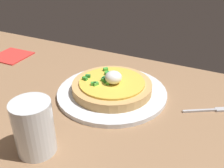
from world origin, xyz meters
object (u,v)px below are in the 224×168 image
Objects in this scene: pizza at (112,86)px; napkin at (11,56)px; plate at (112,93)px; cup_near at (34,130)px; fork at (209,110)px.

pizza is 1.80× the size of napkin.
napkin is at bearing -9.33° from plate.
cup_near reaches higher than napkin.
plate is at bearing -98.84° from cup_near.
cup_near is at bearing -165.86° from fork.
cup_near is at bearing 140.64° from napkin.
cup_near is 39.97cm from fork.
plate reaches higher than fork.
fork and napkin have the same top height.
pizza is at bearing 170.63° from napkin.
plate is 24.33cm from fork.
plate is 43.12cm from napkin.
fork is at bearing -171.78° from plate.
plate is at bearing 157.05° from fork.
napkin is at bearing 145.81° from fork.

